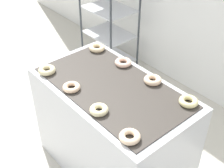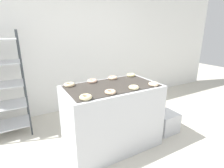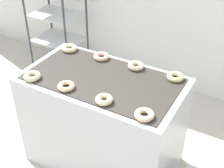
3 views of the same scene
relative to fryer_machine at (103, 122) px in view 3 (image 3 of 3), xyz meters
The scene contains 10 objects.
fryer_machine is the anchor object (origin of this frame).
baking_rack_cart 1.70m from the fryer_machine, 140.60° to the left, with size 0.60×0.47×1.61m.
donut_near_left 0.72m from the fryer_machine, 150.32° to the right, with size 0.14×0.14×0.04m, color beige.
donut_near_midleft 0.56m from the fryer_machine, 123.31° to the right, with size 0.13×0.13×0.04m, color beige.
donut_near_midright 0.56m from the fryer_machine, 57.10° to the right, with size 0.13×0.13×0.04m, color beige.
donut_near_right 0.72m from the fryer_machine, 29.25° to the right, with size 0.13×0.13×0.04m, color beige.
donut_far_left 0.73m from the fryer_machine, 153.24° to the left, with size 0.14×0.14×0.04m, color beige.
donut_far_midleft 0.57m from the fryer_machine, 122.59° to the left, with size 0.14×0.14×0.04m, color beige.
donut_far_midright 0.57m from the fryer_machine, 59.02° to the left, with size 0.13×0.13×0.04m, color beige.
donut_far_right 0.73m from the fryer_machine, 28.50° to the left, with size 0.13×0.13×0.04m, color beige.
Camera 3 is at (1.06, -1.12, 2.22)m, focal length 50.00 mm.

